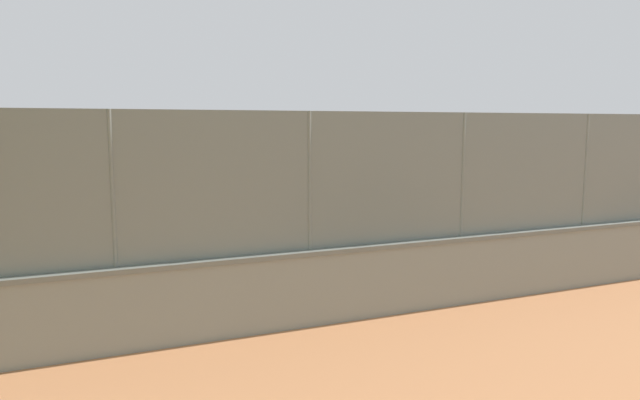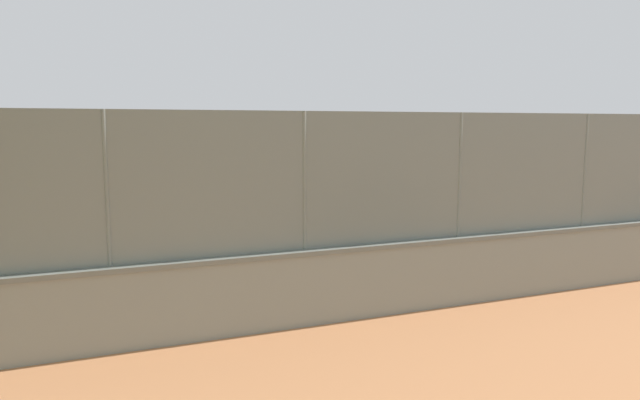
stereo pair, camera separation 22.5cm
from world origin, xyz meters
The scene contains 7 objects.
ground_plane centered at (0.00, 0.00, 0.00)m, with size 260.00×260.00×0.00m, color #B27247.
perimeter_wall centered at (2.31, 9.64, 0.66)m, with size 31.60×0.63×1.30m.
fence_panel_on_wall centered at (2.31, 9.64, 2.46)m, with size 31.03×0.27×2.32m.
player_foreground_swinging centered at (-1.08, 1.91, 1.03)m, with size 1.04×0.91×1.73m.
player_baseline_waiting centered at (2.87, -0.46, 0.92)m, with size 0.73×1.04×1.58m.
player_crossing_court centered at (-5.17, -0.37, 0.98)m, with size 1.00×0.78×1.67m.
sports_ball centered at (0.10, 4.03, 0.09)m, with size 0.19×0.19×0.19m, color orange.
Camera 2 is at (5.73, 18.57, 3.39)m, focal length 32.36 mm.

